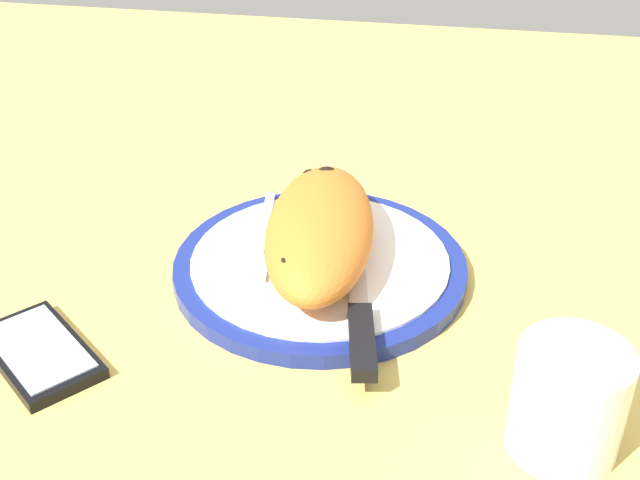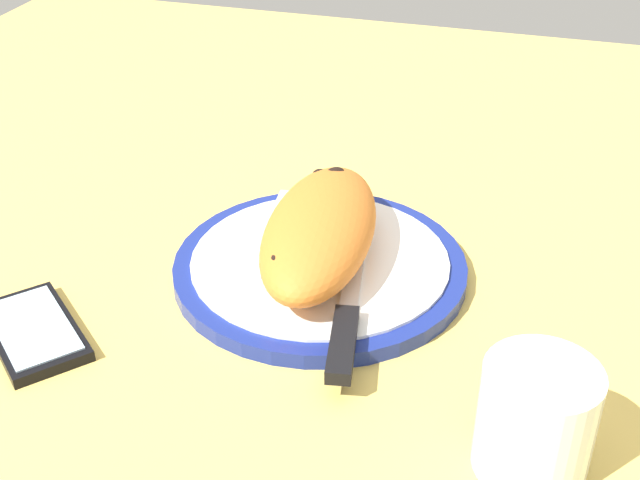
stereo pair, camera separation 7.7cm
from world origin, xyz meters
TOP-DOWN VIEW (x-y plane):
  - ground_plane at (0.00, 0.00)cm, footprint 150.00×150.00cm
  - plate at (0.00, 0.00)cm, footprint 27.10×27.10cm
  - calzone at (-0.28, 0.45)cm, footprint 23.22×11.65cm
  - fork at (-1.36, -5.89)cm, footprint 15.83×3.50cm
  - knife at (8.71, 4.88)cm, footprint 22.33×5.72cm
  - smartphone at (15.75, -20.31)cm, footprint 12.52×13.04cm
  - water_glass at (18.19, 20.63)cm, footprint 7.95×7.95cm

SIDE VIEW (x-z plane):
  - ground_plane at x=0.00cm, z-range -3.00..0.00cm
  - smartphone at x=15.75cm, z-range -0.02..1.14cm
  - plate at x=0.00cm, z-range -0.03..1.73cm
  - fork at x=-1.36cm, z-range 1.76..2.16cm
  - knife at x=8.71cm, z-range 1.64..2.84cm
  - water_glass at x=18.19cm, z-range -0.58..7.76cm
  - calzone at x=-0.28cm, z-range 1.77..7.80cm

